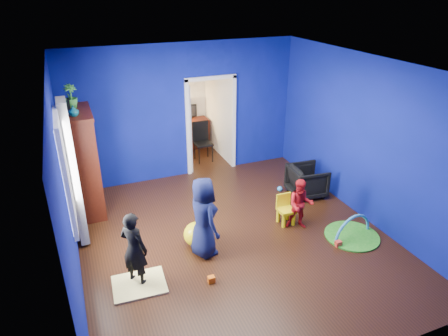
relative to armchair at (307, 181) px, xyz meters
name	(u,v)px	position (x,y,z in m)	size (l,w,h in m)	color
floor	(235,239)	(-1.98, -0.88, -0.32)	(5.00, 5.50, 0.01)	black
ceiling	(237,67)	(-1.98, -0.88, 2.58)	(5.00, 5.50, 0.01)	white
wall_back	(184,112)	(-1.98, 1.87, 1.13)	(5.00, 0.02, 2.90)	navy
wall_front	(348,269)	(-1.98, -3.63, 1.13)	(5.00, 0.02, 2.90)	navy
wall_left	(65,190)	(-4.48, -0.88, 1.13)	(0.02, 5.50, 2.90)	navy
wall_right	(365,140)	(0.52, -0.88, 1.13)	(0.02, 5.50, 2.90)	navy
alcove	(198,107)	(-1.38, 2.75, 0.93)	(1.00, 1.75, 2.50)	silver
armchair	(307,181)	(0.00, 0.00, 0.00)	(0.68, 0.70, 0.63)	black
child_black	(134,249)	(-3.71, -1.32, 0.26)	(0.42, 0.28, 1.16)	black
child_navy	(203,217)	(-2.58, -1.04, 0.35)	(0.65, 0.42, 1.33)	#0F193A
toddler_red	(300,204)	(-0.78, -0.98, 0.15)	(0.45, 0.35, 0.93)	red
vase	(73,111)	(-4.19, 0.77, 1.73)	(0.17, 0.17, 0.18)	#0C5463
potted_plant	(71,96)	(-4.19, 1.29, 1.85)	(0.23, 0.23, 0.41)	green
tv_armoire	(82,163)	(-4.19, 1.07, 0.66)	(0.58, 1.14, 1.96)	#411B0A
crt_tv	(84,161)	(-4.15, 1.07, 0.70)	(0.46, 0.70, 0.54)	silver
yellow_blanket	(139,285)	(-3.71, -1.42, -0.30)	(0.75, 0.60, 0.03)	#F2E07A
hopper_ball	(196,234)	(-2.63, -0.79, -0.11)	(0.41, 0.41, 0.41)	yellow
kid_chair	(286,211)	(-0.93, -0.78, -0.07)	(0.28, 0.28, 0.50)	yellow
play_mat	(352,236)	(-0.08, -1.57, -0.30)	(0.92, 0.92, 0.02)	green
toy_arch	(352,235)	(-0.08, -1.57, -0.30)	(0.82, 0.82, 0.05)	#3F8CD8
window_left	(64,173)	(-4.46, -0.53, 1.23)	(0.03, 0.95, 1.55)	white
curtain	(74,175)	(-4.35, 0.02, 0.93)	(0.14, 0.42, 2.40)	slate
doorway	(211,127)	(-1.38, 1.87, 0.73)	(1.16, 0.10, 2.10)	white
study_desk	(191,133)	(-1.38, 3.38, 0.06)	(0.88, 0.44, 0.75)	#3D140A
desk_monitor	(189,111)	(-1.38, 3.50, 0.63)	(0.40, 0.05, 0.32)	black
desk_lamp	(179,114)	(-1.66, 3.44, 0.61)	(0.14, 0.14, 0.14)	#FFD88C
folding_chair	(203,143)	(-1.38, 2.42, 0.14)	(0.40, 0.40, 0.92)	black
book_shelf	(188,69)	(-1.38, 3.49, 1.70)	(0.88, 0.24, 0.04)	white
toy_0	(338,244)	(-0.47, -1.72, -0.27)	(0.10, 0.08, 0.10)	#F43D28
toy_1	(280,189)	(-0.42, 0.34, -0.26)	(0.11, 0.11, 0.11)	#278DDF
toy_2	(211,279)	(-2.72, -1.75, -0.27)	(0.10, 0.08, 0.10)	#EF5F0C
toy_3	(281,206)	(-0.75, -0.29, -0.26)	(0.11, 0.11, 0.11)	#37C262
toy_4	(293,209)	(-0.57, -0.46, -0.27)	(0.10, 0.08, 0.10)	#C449B5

